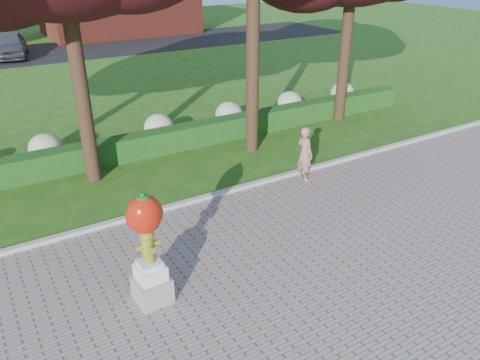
{
  "coord_description": "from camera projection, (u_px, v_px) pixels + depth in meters",
  "views": [
    {
      "loc": [
        -4.85,
        -7.62,
        6.43
      ],
      "look_at": [
        0.32,
        1.0,
        1.49
      ],
      "focal_mm": 35.0,
      "sensor_mm": 36.0,
      "label": 1
    }
  ],
  "objects": [
    {
      "name": "ground",
      "position": [
        250.0,
        256.0,
        10.94
      ],
      "size": [
        100.0,
        100.0,
        0.0
      ],
      "primitive_type": "plane",
      "color": "#235214",
      "rests_on": "ground"
    },
    {
      "name": "curb",
      "position": [
        194.0,
        201.0,
        13.22
      ],
      "size": [
        40.0,
        0.18,
        0.15
      ],
      "primitive_type": "cube",
      "color": "#ADADA5",
      "rests_on": "ground"
    },
    {
      "name": "lawn_hedge",
      "position": [
        143.0,
        145.0,
        16.15
      ],
      "size": [
        24.0,
        0.7,
        0.8
      ],
      "primitive_type": "cube",
      "color": "#123F13",
      "rests_on": "ground"
    },
    {
      "name": "hydrangea_row",
      "position": [
        148.0,
        129.0,
        17.12
      ],
      "size": [
        20.1,
        1.1,
        0.99
      ],
      "color": "#A7B187",
      "rests_on": "ground"
    },
    {
      "name": "street",
      "position": [
        37.0,
        53.0,
        32.49
      ],
      "size": [
        50.0,
        8.0,
        0.02
      ],
      "primitive_type": "cube",
      "color": "black",
      "rests_on": "ground"
    },
    {
      "name": "hydrant_sculpture",
      "position": [
        148.0,
        246.0,
        8.96
      ],
      "size": [
        0.72,
        0.7,
        2.46
      ],
      "rotation": [
        0.0,
        0.0,
        0.06
      ],
      "color": "gray",
      "rests_on": "walkway"
    },
    {
      "name": "woman",
      "position": [
        305.0,
        154.0,
        14.2
      ],
      "size": [
        0.42,
        0.63,
        1.7
      ],
      "primitive_type": "imported",
      "rotation": [
        0.0,
        0.0,
        1.6
      ],
      "color": "#9F685A",
      "rests_on": "walkway"
    },
    {
      "name": "parked_car",
      "position": [
        10.0,
        45.0,
        30.94
      ],
      "size": [
        2.66,
        5.0,
        1.62
      ],
      "primitive_type": "imported",
      "rotation": [
        0.0,
        0.0,
        -0.16
      ],
      "color": "#44454C",
      "rests_on": "street"
    }
  ]
}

